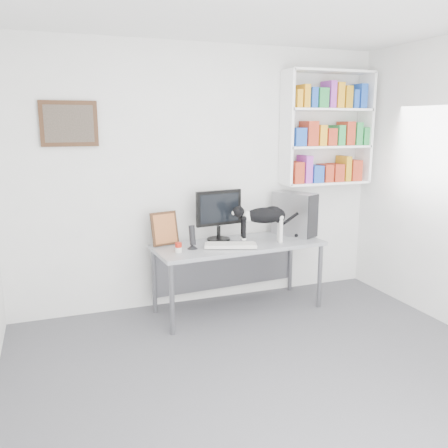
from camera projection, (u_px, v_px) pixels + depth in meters
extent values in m
cube|color=#4F5054|center=(288.00, 392.00, 3.42)|extent=(4.00, 4.00, 0.01)
cube|color=silver|center=(202.00, 177.00, 4.97)|extent=(4.00, 0.01, 2.70)
cube|color=white|center=(327.00, 128.00, 5.20)|extent=(1.03, 0.28, 1.24)
cube|color=#412414|center=(69.00, 124.00, 4.39)|extent=(0.52, 0.04, 0.42)
cube|color=gray|center=(238.00, 277.00, 4.87)|extent=(1.76, 0.79, 0.71)
cube|color=black|center=(219.00, 215.00, 4.85)|extent=(0.53, 0.31, 0.53)
cube|color=silver|center=(231.00, 245.00, 4.64)|extent=(0.54, 0.35, 0.04)
cube|color=#A8A8AC|center=(294.00, 214.00, 5.11)|extent=(0.40, 0.51, 0.46)
cylinder|color=black|center=(192.00, 237.00, 4.56)|extent=(0.12, 0.12, 0.24)
cube|color=#412414|center=(165.00, 228.00, 4.70)|extent=(0.30, 0.17, 0.35)
cylinder|color=#AD1C0E|center=(178.00, 247.00, 4.45)|extent=(0.08, 0.08, 0.09)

